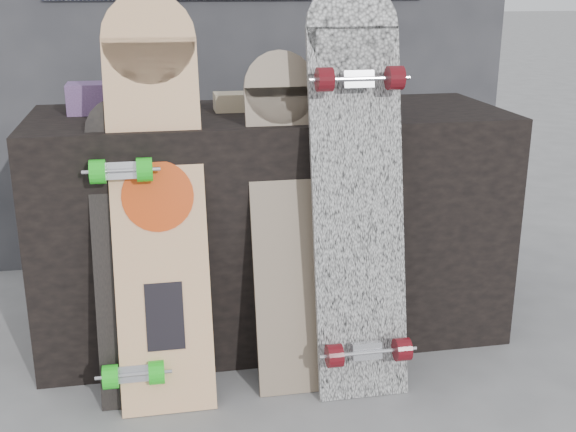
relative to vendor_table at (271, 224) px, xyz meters
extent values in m
plane|color=slate|center=(0.00, -0.50, -0.40)|extent=(60.00, 60.00, 0.00)
cube|color=black|center=(0.00, 0.00, 0.00)|extent=(1.60, 0.60, 0.80)
cube|color=#2E2E33|center=(0.00, 0.85, 0.70)|extent=(2.40, 0.20, 2.20)
cube|color=#553369|center=(-0.58, 0.08, 0.45)|extent=(0.18, 0.12, 0.10)
cube|color=#553369|center=(0.26, -0.09, 0.46)|extent=(0.14, 0.14, 0.12)
cube|color=#D1B78C|center=(-0.08, 0.05, 0.43)|extent=(0.22, 0.10, 0.06)
cube|color=beige|center=(-0.39, -0.34, 0.13)|extent=(0.28, 0.35, 1.07)
cylinder|color=beige|center=(-0.39, -0.18, 0.66)|extent=(0.28, 0.10, 0.27)
cylinder|color=#E3420E|center=(-0.39, -0.33, 0.22)|extent=(0.21, 0.07, 0.20)
cube|color=black|center=(-0.39, -0.43, -0.12)|extent=(0.11, 0.06, 0.19)
cube|color=#D3B290|center=(0.00, -0.34, 0.06)|extent=(0.23, 0.27, 0.91)
cylinder|color=#D3B290|center=(0.00, -0.22, 0.51)|extent=(0.23, 0.08, 0.22)
cube|color=white|center=(0.20, -0.41, 0.15)|extent=(0.28, 0.26, 1.10)
cylinder|color=white|center=(0.20, -0.29, 0.69)|extent=(0.28, 0.08, 0.28)
cube|color=silver|center=(0.20, -0.54, -0.24)|extent=(0.09, 0.04, 0.06)
cylinder|color=#580C13|center=(0.09, -0.56, -0.23)|extent=(0.05, 0.07, 0.07)
cylinder|color=#580C13|center=(0.30, -0.56, -0.23)|extent=(0.05, 0.07, 0.07)
cube|color=silver|center=(0.20, -0.36, 0.55)|extent=(0.09, 0.04, 0.06)
cylinder|color=#580C13|center=(0.09, -0.38, 0.55)|extent=(0.05, 0.07, 0.07)
cylinder|color=#580C13|center=(0.30, -0.38, 0.55)|extent=(0.05, 0.07, 0.07)
cube|color=black|center=(-0.49, -0.35, 0.00)|extent=(0.20, 0.23, 0.80)
cylinder|color=black|center=(-0.49, -0.25, 0.40)|extent=(0.20, 0.07, 0.20)
cube|color=silver|center=(-0.49, -0.47, -0.28)|extent=(0.09, 0.04, 0.06)
cylinder|color=#1ED91F|center=(-0.56, -0.49, -0.27)|extent=(0.04, 0.07, 0.07)
cylinder|color=#1ED91F|center=(-0.43, -0.49, -0.27)|extent=(0.05, 0.07, 0.07)
cube|color=silver|center=(-0.49, -0.32, 0.30)|extent=(0.09, 0.04, 0.06)
cylinder|color=#1ED91F|center=(-0.56, -0.34, 0.30)|extent=(0.04, 0.07, 0.07)
cylinder|color=#1ED91F|center=(-0.43, -0.34, 0.30)|extent=(0.05, 0.07, 0.07)
camera|label=1|loc=(-0.40, -2.40, 0.81)|focal=45.00mm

